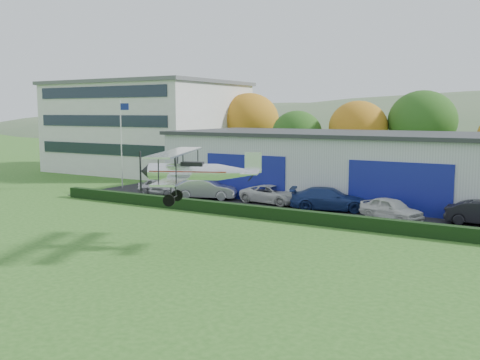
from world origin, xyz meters
The scene contains 14 objects.
ground centered at (0.00, 0.00, 0.00)m, with size 300.00×300.00×0.00m, color #2C5E1D.
apron centered at (3.00, 21.00, 0.03)m, with size 48.00×9.00×0.05m, color black.
hedge centered at (3.00, 16.20, 0.40)m, with size 46.00×0.60×0.80m, color black.
hangar centered at (5.00, 27.98, 2.66)m, with size 40.60×12.60×5.30m.
office_block centered at (-28.00, 35.00, 5.21)m, with size 20.60×15.60×10.40m.
flagpole centered at (-19.88, 22.00, 4.78)m, with size 1.05×0.10×8.00m.
tree_belt centered at (0.85, 40.62, 5.61)m, with size 75.70×13.22×10.12m.
distant_hills centered at (-4.38, 140.00, -13.05)m, with size 430.00×196.00×56.00m.
car_0 centered at (-14.22, 20.43, 0.74)m, with size 1.62×4.03×1.37m, color silver.
car_1 centered at (-9.83, 20.69, 0.86)m, with size 1.71×4.90×1.62m, color silver.
car_2 centered at (-4.38, 21.54, 0.74)m, with size 2.27×4.93×1.37m, color silver.
car_3 centered at (0.44, 21.04, 0.85)m, with size 2.24×5.50×1.60m, color navy.
car_4 centered at (5.13, 19.74, 0.77)m, with size 1.71×4.25×1.45m, color silver.
biplane centered at (-1.70, 7.81, 3.99)m, with size 6.39×7.04×2.69m.
Camera 1 is at (14.27, -14.34, 6.91)m, focal length 40.40 mm.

